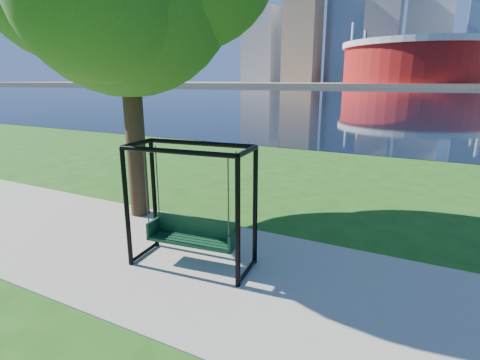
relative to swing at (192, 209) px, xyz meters
The scene contains 7 objects.
ground 1.31m from the swing, 41.80° to the left, with size 900.00×900.00×0.00m, color #1E5114.
path 1.21m from the swing, ahead, with size 120.00×4.00×0.03m, color #9E937F.
river 102.49m from the swing, 89.70° to the left, with size 900.00×180.00×0.02m, color black.
far_bank 306.48m from the swing, 89.90° to the left, with size 900.00×228.00×2.00m, color #937F60.
stadium 236.04m from the swing, 92.30° to the left, with size 83.00×83.00×32.00m.
skyline 321.78m from the swing, 90.67° to the left, with size 392.00×66.00×96.50m.
swing is the anchor object (origin of this frame).
Camera 1 is at (3.17, -5.71, 3.32)m, focal length 28.00 mm.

